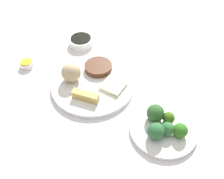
% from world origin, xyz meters
% --- Properties ---
extents(tabletop, '(2.20, 2.20, 0.02)m').
position_xyz_m(tabletop, '(0.00, 0.00, 0.01)').
color(tabletop, white).
rests_on(tabletop, ground).
extents(main_plate, '(0.30, 0.30, 0.02)m').
position_xyz_m(main_plate, '(-0.00, -0.02, 0.03)').
color(main_plate, white).
rests_on(main_plate, tabletop).
extents(rice_scoop, '(0.07, 0.07, 0.07)m').
position_xyz_m(rice_scoop, '(-0.07, -0.04, 0.07)').
color(rice_scoop, tan).
rests_on(rice_scoop, main_plate).
extents(spring_roll, '(0.09, 0.04, 0.03)m').
position_xyz_m(spring_roll, '(0.02, -0.09, 0.05)').
color(spring_roll, tan).
rests_on(spring_roll, main_plate).
extents(crab_rangoon_wonton, '(0.08, 0.07, 0.01)m').
position_xyz_m(crab_rangoon_wonton, '(0.07, 0.01, 0.04)').
color(crab_rangoon_wonton, beige).
rests_on(crab_rangoon_wonton, main_plate).
extents(stir_fry_heap, '(0.10, 0.10, 0.02)m').
position_xyz_m(stir_fry_heap, '(-0.02, 0.06, 0.05)').
color(stir_fry_heap, '#4F2D1B').
rests_on(stir_fry_heap, main_plate).
extents(broccoli_plate, '(0.21, 0.21, 0.01)m').
position_xyz_m(broccoli_plate, '(0.29, -0.06, 0.03)').
color(broccoli_plate, white).
rests_on(broccoli_plate, tabletop).
extents(broccoli_floret_0, '(0.06, 0.06, 0.06)m').
position_xyz_m(broccoli_floret_0, '(0.25, -0.04, 0.06)').
color(broccoli_floret_0, '#2F5F2C').
rests_on(broccoli_floret_0, broccoli_plate).
extents(broccoli_floret_1, '(0.05, 0.05, 0.05)m').
position_xyz_m(broccoli_floret_1, '(0.28, -0.10, 0.06)').
color(broccoli_floret_1, '#2B6236').
rests_on(broccoli_floret_1, broccoli_plate).
extents(broccoli_floret_2, '(0.04, 0.04, 0.04)m').
position_xyz_m(broccoli_floret_2, '(0.34, -0.06, 0.06)').
color(broccoli_floret_2, '#327220').
rests_on(broccoli_floret_2, broccoli_plate).
extents(broccoli_floret_3, '(0.04, 0.04, 0.04)m').
position_xyz_m(broccoli_floret_3, '(0.29, -0.03, 0.05)').
color(broccoli_floret_3, '#3B621C').
rests_on(broccoli_floret_3, broccoli_plate).
extents(broccoli_floret_4, '(0.04, 0.04, 0.04)m').
position_xyz_m(broccoli_floret_4, '(0.31, -0.07, 0.05)').
color(broccoli_floret_4, '#2E6937').
rests_on(broccoli_floret_4, broccoli_plate).
extents(soy_sauce_bowl, '(0.10, 0.10, 0.03)m').
position_xyz_m(soy_sauce_bowl, '(-0.19, 0.17, 0.04)').
color(soy_sauce_bowl, white).
rests_on(soy_sauce_bowl, tabletop).
extents(soy_sauce_bowl_liquid, '(0.09, 0.09, 0.00)m').
position_xyz_m(soy_sauce_bowl_liquid, '(-0.19, 0.17, 0.05)').
color(soy_sauce_bowl_liquid, black).
rests_on(soy_sauce_bowl_liquid, soy_sauce_bowl).
extents(sauce_ramekin_hot_mustard, '(0.05, 0.05, 0.02)m').
position_xyz_m(sauce_ramekin_hot_mustard, '(-0.28, -0.06, 0.03)').
color(sauce_ramekin_hot_mustard, white).
rests_on(sauce_ramekin_hot_mustard, tabletop).
extents(sauce_ramekin_hot_mustard_liquid, '(0.04, 0.04, 0.00)m').
position_xyz_m(sauce_ramekin_hot_mustard_liquid, '(-0.28, -0.06, 0.04)').
color(sauce_ramekin_hot_mustard_liquid, yellow).
rests_on(sauce_ramekin_hot_mustard_liquid, sauce_ramekin_hot_mustard).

